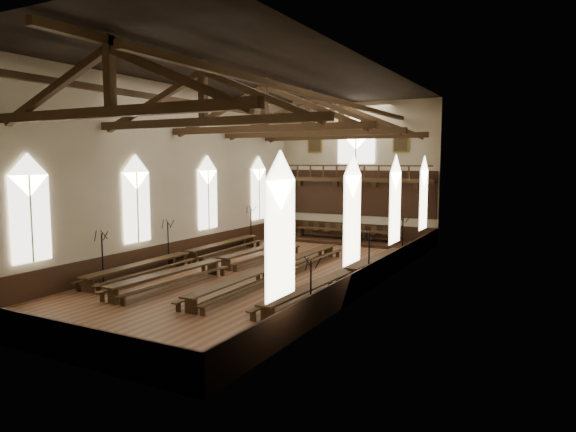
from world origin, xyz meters
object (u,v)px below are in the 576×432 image
object	(u,v)px
dais	(345,241)
candelabrum_left_near	(103,268)
candelabrum_right_far	(402,248)
candelabrum_left_far	(251,233)
high_table	(346,231)
candelabrum_right_mid	(369,268)
candelabrum_right_near	(311,301)
refectory_row_d	(348,274)
candelabrum_left_mid	(168,252)
refectory_row_c	(276,268)
refectory_row_a	(186,255)
refectory_row_b	(219,262)

from	to	relation	value
dais	candelabrum_left_near	size ratio (longest dim) A/B	4.48
candelabrum_right_far	candelabrum_left_far	bearing A→B (deg)	171.96
high_table	candelabrum_right_mid	world-z (taller)	candelabrum_right_mid
candelabrum_right_mid	candelabrum_right_near	bearing A→B (deg)	-90.00
refectory_row_d	candelabrum_left_mid	xyz separation A→B (m)	(-10.27, -0.70, 0.26)
refectory_row_d	dais	xyz separation A→B (m)	(-4.86, 11.80, -0.43)
candelabrum_right_near	refectory_row_c	bearing A→B (deg)	130.29
refectory_row_a	candelabrum_right_mid	xyz separation A→B (m)	(10.51, 0.46, 0.22)
refectory_row_a	high_table	xyz separation A→B (m)	(4.83, 11.72, 0.25)
candelabrum_left_near	refectory_row_a	bearing A→B (deg)	83.73
high_table	candelabrum_left_near	bearing A→B (deg)	-107.60
candelabrum_left_near	candelabrum_left_far	world-z (taller)	candelabrum_left_far
refectory_row_b	candelabrum_left_far	size ratio (longest dim) A/B	5.32
dais	candelabrum_left_near	world-z (taller)	candelabrum_left_near
refectory_row_d	candelabrum_right_far	distance (m)	6.26
refectory_row_b	high_table	world-z (taller)	high_table
candelabrum_left_mid	candelabrum_left_far	size ratio (longest dim) A/B	0.96
refectory_row_a	candelabrum_right_mid	distance (m)	10.52
refectory_row_d	candelabrum_right_far	world-z (taller)	candelabrum_right_far
candelabrum_left_near	candelabrum_right_near	distance (m)	11.11
dais	refectory_row_c	bearing A→B (deg)	-84.28
candelabrum_left_mid	candelabrum_right_near	bearing A→B (deg)	-24.34
refectory_row_a	candelabrum_right_near	xyz separation A→B (m)	(10.51, -5.81, 0.17)
refectory_row_a	candelabrum_left_far	size ratio (longest dim) A/B	5.32
refectory_row_c	candelabrum_right_near	world-z (taller)	candelabrum_right_near
candelabrum_left_far	candelabrum_right_far	distance (m)	11.21
candelabrum_left_far	candelabrum_right_mid	bearing A→B (deg)	-33.03
candelabrum_left_mid	dais	bearing A→B (deg)	66.58
refectory_row_a	candelabrum_right_near	bearing A→B (deg)	-28.92
candelabrum_left_mid	candelabrum_right_far	xyz separation A→B (m)	(11.10, 6.89, 0.07)
refectory_row_b	dais	size ratio (longest dim) A/B	1.27
candelabrum_right_near	candelabrum_right_far	bearing A→B (deg)	90.00
refectory_row_b	refectory_row_c	world-z (taller)	refectory_row_b
candelabrum_left_near	candelabrum_right_far	size ratio (longest dim) A/B	0.90
refectory_row_d	candelabrum_left_far	xyz separation A→B (m)	(-10.27, 7.76, 0.29)
candelabrum_left_near	refectory_row_c	bearing A→B (deg)	35.88
dais	candelabrum_right_near	distance (m)	18.43
refectory_row_b	dais	distance (m)	12.65
refectory_row_c	candelabrum_left_near	bearing A→B (deg)	-144.12
refectory_row_d	candelabrum_right_near	xyz separation A→B (m)	(0.83, -5.72, 0.18)
candelabrum_left_far	candelabrum_right_mid	world-z (taller)	candelabrum_left_far
candelabrum_left_near	candelabrum_left_mid	xyz separation A→B (m)	(0.00, 4.57, 0.02)
candelabrum_left_mid	refectory_row_d	bearing A→B (deg)	3.91
refectory_row_b	refectory_row_d	world-z (taller)	refectory_row_b
refectory_row_a	refectory_row_b	xyz separation A→B (m)	(2.81, -0.76, -0.00)
high_table	refectory_row_d	bearing A→B (deg)	-67.61
refectory_row_a	refectory_row_b	size ratio (longest dim) A/B	1.00
refectory_row_d	candelabrum_right_mid	xyz separation A→B (m)	(0.83, 0.54, 0.23)
refectory_row_d	candelabrum_left_mid	world-z (taller)	candelabrum_left_mid
candelabrum_right_mid	candelabrum_right_far	size ratio (longest dim) A/B	0.89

